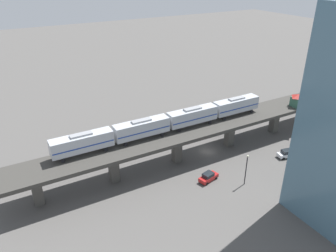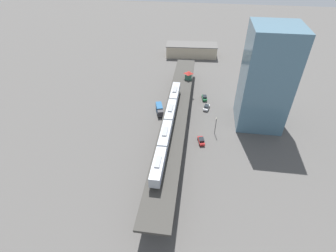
{
  "view_description": "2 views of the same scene",
  "coord_description": "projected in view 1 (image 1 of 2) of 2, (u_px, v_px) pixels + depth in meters",
  "views": [
    {
      "loc": [
        54.2,
        -41.36,
        40.49
      ],
      "look_at": [
        -1.41,
        -9.99,
        8.7
      ],
      "focal_mm": 35.0,
      "sensor_mm": 36.0,
      "label": 1
    },
    {
      "loc": [
        7.62,
        -75.9,
        59.8
      ],
      "look_at": [
        -1.41,
        -9.99,
        8.7
      ],
      "focal_mm": 28.0,
      "sensor_mm": 36.0,
      "label": 2
    }
  ],
  "objects": [
    {
      "name": "street_car_red",
      "position": [
        208.0,
        177.0,
        67.61
      ],
      "size": [
        2.76,
        4.69,
        1.89
      ],
      "color": "#AD1E1E",
      "rests_on": "ground"
    },
    {
      "name": "street_lamp",
      "position": [
        246.0,
        167.0,
        65.08
      ],
      "size": [
        0.44,
        0.44,
        6.94
      ],
      "color": "black",
      "rests_on": "ground"
    },
    {
      "name": "street_car_green",
      "position": [
        305.0,
        144.0,
        79.94
      ],
      "size": [
        2.46,
        4.62,
        1.89
      ],
      "color": "#1E6638",
      "rests_on": "ground"
    },
    {
      "name": "signal_hut",
      "position": [
        298.0,
        100.0,
        84.15
      ],
      "size": [
        3.22,
        3.22,
        3.4
      ],
      "color": "#33604C",
      "rests_on": "elevated_viaduct"
    },
    {
      "name": "subway_train",
      "position": [
        168.0,
        122.0,
        70.87
      ],
      "size": [
        2.91,
        49.8,
        4.45
      ],
      "color": "#ADB2BA",
      "rests_on": "elevated_viaduct"
    },
    {
      "name": "ground_plane",
      "position": [
        207.0,
        152.0,
        78.49
      ],
      "size": [
        400.0,
        400.0,
        0.0
      ],
      "primitive_type": "plane",
      "color": "#514F4C"
    },
    {
      "name": "street_car_white",
      "position": [
        287.0,
        154.0,
        75.88
      ],
      "size": [
        2.68,
        4.68,
        1.89
      ],
      "color": "silver",
      "rests_on": "ground"
    },
    {
      "name": "delivery_truck",
      "position": [
        220.0,
        125.0,
        87.67
      ],
      "size": [
        4.18,
        7.54,
        3.2
      ],
      "color": "#333338",
      "rests_on": "ground"
    },
    {
      "name": "elevated_viaduct",
      "position": [
        208.0,
        129.0,
        75.66
      ],
      "size": [
        8.53,
        92.01,
        7.2
      ],
      "color": "#393733",
      "rests_on": "ground"
    }
  ]
}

